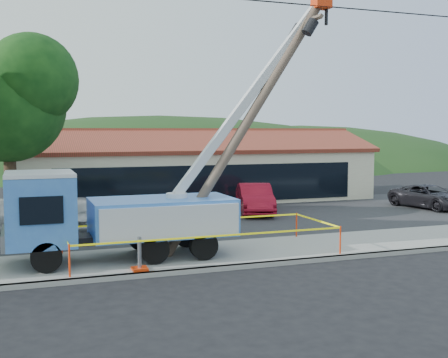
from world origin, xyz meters
name	(u,v)px	position (x,y,z in m)	size (l,w,h in m)	color
ground	(260,286)	(0.00, 0.00, 0.00)	(120.00, 120.00, 0.00)	black
curb	(235,267)	(0.00, 2.10, 0.07)	(60.00, 0.25, 0.15)	gray
sidewalk	(216,255)	(0.00, 4.00, 0.07)	(60.00, 4.00, 0.15)	gray
parking_lot	(163,222)	(0.00, 12.00, 0.05)	(60.00, 12.00, 0.10)	#28282B
strip_mall	(194,171)	(4.00, 19.98, 1.88)	(22.50, 8.53, 4.67)	beige
tree_lot	(8,94)	(-7.00, 13.00, 6.21)	(6.30, 5.60, 8.94)	#332316
hill_center	(160,166)	(10.00, 55.00, 0.00)	(89.60, 64.00, 32.00)	#1A3A15
hill_east	(300,163)	(30.00, 55.00, 0.00)	(72.80, 52.00, 26.00)	#1A3A15
utility_truck	(118,211)	(-3.46, 4.23, 1.81)	(11.65, 4.10, 9.43)	black
leaning_pole	(253,112)	(1.50, 4.12, 5.21)	(6.26, 1.98, 9.37)	brown
caution_tape	(201,234)	(-0.54, 4.04, 0.88)	(9.41, 3.45, 1.00)	#F1370D
car_silver	(78,233)	(-4.24, 10.51, 0.00)	(1.79, 4.45, 1.51)	#B3B5BB
car_red	(255,215)	(5.25, 12.76, 0.00)	(1.68, 4.81, 1.58)	maroon
car_white	(9,234)	(-7.10, 11.30, 0.00)	(2.03, 5.00, 1.45)	silver
car_dark	(429,210)	(15.42, 11.17, 0.00)	(2.20, 4.78, 1.33)	black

